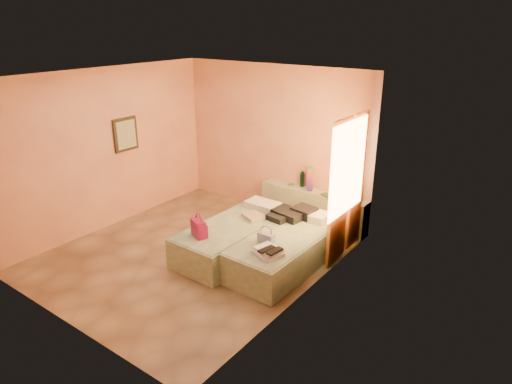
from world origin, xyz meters
TOP-DOWN VIEW (x-y plane):
  - ground at (0.00, 0.00)m, footprint 4.50×4.50m
  - room_walls at (0.21, 0.57)m, footprint 4.02×4.51m
  - headboard_ledge at (0.98, 2.10)m, footprint 2.05×0.30m
  - bed_left at (0.48, 0.40)m, footprint 0.93×2.01m
  - bed_right at (1.38, 0.53)m, footprint 0.93×2.01m
  - water_bottle at (0.68, 2.18)m, footprint 0.08×0.08m
  - rainbow_box at (0.90, 2.08)m, footprint 0.13×0.13m
  - small_dish at (0.50, 2.08)m, footprint 0.12×0.12m
  - green_book at (1.27, 2.02)m, footprint 0.21×0.18m
  - flower_vase at (1.74, 2.09)m, footprint 0.29×0.29m
  - magenta_handbag at (0.34, -0.23)m, footprint 0.32×0.26m
  - khaki_garment at (0.60, 0.78)m, footprint 0.41×0.37m
  - clothes_pile at (1.10, 1.14)m, footprint 0.55×0.55m
  - blue_handbag at (1.28, 0.17)m, footprint 0.25×0.11m
  - towel_stack at (1.51, -0.10)m, footprint 0.42×0.39m
  - sandal_pair at (1.57, -0.15)m, footprint 0.25×0.29m

SIDE VIEW (x-z plane):
  - ground at x=0.00m, z-range 0.00..0.00m
  - bed_left at x=0.48m, z-range 0.00..0.50m
  - bed_right at x=1.38m, z-range 0.00..0.50m
  - headboard_ledge at x=0.98m, z-range 0.00..0.65m
  - khaki_garment at x=0.60m, z-range 0.50..0.56m
  - towel_stack at x=1.51m, z-range 0.50..0.60m
  - blue_handbag at x=1.28m, z-range 0.50..0.66m
  - clothes_pile at x=1.10m, z-range 0.50..0.66m
  - sandal_pair at x=1.57m, z-range 0.60..0.63m
  - magenta_handbag at x=0.34m, z-range 0.50..0.77m
  - green_book at x=1.27m, z-range 0.65..0.68m
  - small_dish at x=0.50m, z-range 0.65..0.68m
  - water_bottle at x=0.68m, z-range 0.65..0.93m
  - flower_vase at x=1.74m, z-range 0.65..0.94m
  - rainbow_box at x=0.90m, z-range 0.65..1.09m
  - room_walls at x=0.21m, z-range 0.38..3.19m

